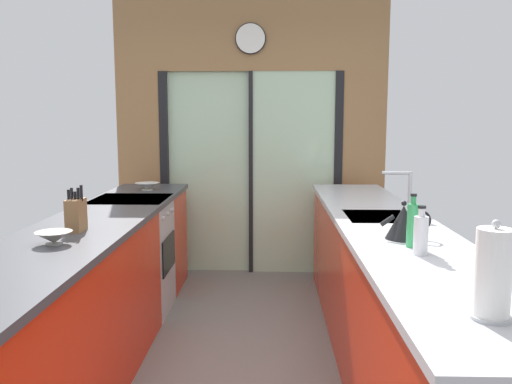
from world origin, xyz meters
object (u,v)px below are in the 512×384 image
Objects in this scene: mixing_bowl_far at (147,186)px; soap_bottle_far at (413,224)px; paper_towel_roll at (493,275)px; kettle at (404,222)px; soap_bottle_near at (421,234)px; mixing_bowl_mid at (54,237)px; oven_range at (132,256)px; knife_block at (76,214)px.

soap_bottle_far is at bearing -48.67° from mixing_bowl_far.
paper_towel_roll reaches higher than soap_bottle_far.
soap_bottle_near reaches higher than kettle.
soap_bottle_far is at bearing -0.12° from mixing_bowl_mid.
oven_range is at bearing -92.13° from mixing_bowl_far.
oven_range is at bearing 90.88° from knife_block.
soap_bottle_far is 0.83× the size of paper_towel_roll.
mixing_bowl_far is 2.70m from soap_bottle_far.
soap_bottle_near reaches higher than mixing_bowl_mid.
soap_bottle_far is (1.78, -0.00, 0.08)m from mixing_bowl_mid.
mixing_bowl_mid is at bearing 152.15° from paper_towel_roll.
mixing_bowl_mid is at bearing 179.88° from soap_bottle_far.
soap_bottle_near is at bearing -90.33° from kettle.
soap_bottle_near is at bearing -14.56° from knife_block.
mixing_bowl_far reaches higher than oven_range.
mixing_bowl_mid is (0.02, -1.53, 0.50)m from oven_range.
oven_range is 5.01× the size of mixing_bowl_mid.
mixing_bowl_far is 0.81× the size of soap_bottle_far.
oven_range is at bearing 139.63° from soap_bottle_far.
soap_bottle_far is at bearing -90.61° from kettle.
mixing_bowl_mid is 0.69× the size of kettle.
knife_block is at bearing 165.44° from soap_bottle_near.
mixing_bowl_mid is 0.69× the size of soap_bottle_far.
knife_block is 0.98× the size of kettle.
paper_towel_roll is (0.00, -0.94, 0.03)m from soap_bottle_far.
oven_range is 4.27× the size of mixing_bowl_far.
mixing_bowl_mid is 1.78m from soap_bottle_far.
paper_towel_roll reaches higher than mixing_bowl_far.
kettle is 1.16× the size of soap_bottle_near.
kettle is (1.78, 0.17, 0.05)m from mixing_bowl_mid.
knife_block is 1.84m from soap_bottle_near.
soap_bottle_near is (-0.00, -0.32, 0.01)m from kettle.
oven_range is 3.47× the size of soap_bottle_far.
paper_towel_roll is (-0.00, -1.11, 0.06)m from kettle.
soap_bottle_far reaches higher than knife_block.
knife_block is (0.02, -1.21, 0.56)m from oven_range.
soap_bottle_near is 0.87× the size of soap_bottle_far.
oven_range is 2.32m from kettle.
soap_bottle_near is at bearing -50.65° from mixing_bowl_far.
mixing_bowl_mid reaches higher than oven_range.
kettle is at bearing -4.44° from knife_block.
mixing_bowl_far is 0.93× the size of soap_bottle_near.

